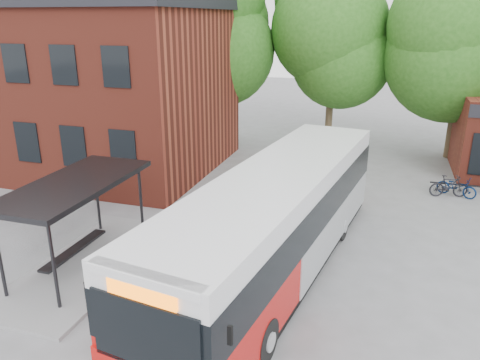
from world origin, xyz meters
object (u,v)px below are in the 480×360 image
(city_bus, at_px, (277,224))
(bicycle_2, at_px, (457,186))
(bus_shelter, at_px, (79,224))
(bicycle_1, at_px, (449,186))

(city_bus, bearing_deg, bicycle_2, 63.87)
(bus_shelter, relative_size, city_bus, 0.53)
(city_bus, height_order, bicycle_2, city_bus)
(bus_shelter, xyz_separation_m, bicycle_1, (11.90, 10.18, -0.94))
(city_bus, relative_size, bicycle_1, 7.85)
(bus_shelter, distance_m, city_bus, 6.24)
(bus_shelter, bearing_deg, bicycle_2, 40.31)
(bicycle_1, bearing_deg, bus_shelter, 116.83)
(bus_shelter, relative_size, bicycle_1, 4.15)
(bicycle_2, bearing_deg, bicycle_1, 144.55)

